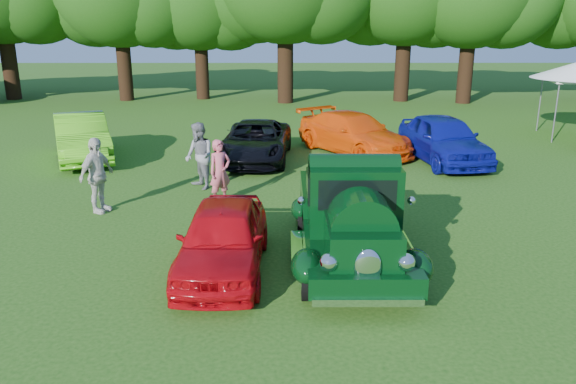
{
  "coord_description": "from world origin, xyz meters",
  "views": [
    {
      "loc": [
        -0.51,
        -10.62,
        4.59
      ],
      "look_at": [
        -0.46,
        1.01,
        1.1
      ],
      "focal_mm": 35.0,
      "sensor_mm": 36.0,
      "label": 1
    }
  ],
  "objects_px": {
    "hero_pickup": "(351,218)",
    "back_car_black": "(256,141)",
    "back_car_blue": "(444,139)",
    "spectator_white": "(97,175)",
    "red_convertible": "(223,238)",
    "spectator_pink": "(220,172)",
    "back_car_lime": "(82,137)",
    "spectator_grey": "(199,156)",
    "back_car_orange": "(354,133)"
  },
  "relations": [
    {
      "from": "hero_pickup",
      "to": "back_car_black",
      "type": "bearing_deg",
      "value": 105.3
    },
    {
      "from": "spectator_grey",
      "to": "spectator_white",
      "type": "height_order",
      "value": "spectator_grey"
    },
    {
      "from": "red_convertible",
      "to": "spectator_grey",
      "type": "height_order",
      "value": "spectator_grey"
    },
    {
      "from": "spectator_white",
      "to": "spectator_grey",
      "type": "bearing_deg",
      "value": -22.96
    },
    {
      "from": "back_car_lime",
      "to": "spectator_pink",
      "type": "relative_size",
      "value": 2.82
    },
    {
      "from": "back_car_black",
      "to": "back_car_blue",
      "type": "height_order",
      "value": "back_car_blue"
    },
    {
      "from": "spectator_white",
      "to": "back_car_orange",
      "type": "bearing_deg",
      "value": -23.28
    },
    {
      "from": "back_car_blue",
      "to": "spectator_grey",
      "type": "height_order",
      "value": "spectator_grey"
    },
    {
      "from": "hero_pickup",
      "to": "back_car_black",
      "type": "xyz_separation_m",
      "value": [
        -2.35,
        8.59,
        -0.21
      ]
    },
    {
      "from": "back_car_orange",
      "to": "back_car_black",
      "type": "bearing_deg",
      "value": 165.09
    },
    {
      "from": "back_car_orange",
      "to": "spectator_grey",
      "type": "relative_size",
      "value": 2.64
    },
    {
      "from": "spectator_pink",
      "to": "spectator_grey",
      "type": "bearing_deg",
      "value": 82.33
    },
    {
      "from": "back_car_lime",
      "to": "hero_pickup",
      "type": "bearing_deg",
      "value": -68.8
    },
    {
      "from": "back_car_blue",
      "to": "spectator_pink",
      "type": "xyz_separation_m",
      "value": [
        -7.14,
        -4.58,
        0.04
      ]
    },
    {
      "from": "back_car_orange",
      "to": "back_car_blue",
      "type": "distance_m",
      "value": 3.25
    },
    {
      "from": "spectator_pink",
      "to": "back_car_blue",
      "type": "bearing_deg",
      "value": -3.43
    },
    {
      "from": "back_car_black",
      "to": "back_car_orange",
      "type": "bearing_deg",
      "value": 21.89
    },
    {
      "from": "red_convertible",
      "to": "spectator_pink",
      "type": "height_order",
      "value": "spectator_pink"
    },
    {
      "from": "back_car_black",
      "to": "spectator_white",
      "type": "height_order",
      "value": "spectator_white"
    },
    {
      "from": "back_car_black",
      "to": "spectator_pink",
      "type": "xyz_separation_m",
      "value": [
        -0.68,
        -4.85,
        0.18
      ]
    },
    {
      "from": "back_car_blue",
      "to": "spectator_grey",
      "type": "xyz_separation_m",
      "value": [
        -7.89,
        -3.21,
        0.15
      ]
    },
    {
      "from": "spectator_grey",
      "to": "spectator_white",
      "type": "relative_size",
      "value": 1.0
    },
    {
      "from": "red_convertible",
      "to": "hero_pickup",
      "type": "bearing_deg",
      "value": 13.54
    },
    {
      "from": "back_car_blue",
      "to": "spectator_white",
      "type": "distance_m",
      "value": 11.45
    },
    {
      "from": "back_car_black",
      "to": "back_car_blue",
      "type": "distance_m",
      "value": 6.47
    },
    {
      "from": "back_car_lime",
      "to": "back_car_blue",
      "type": "xyz_separation_m",
      "value": [
        12.54,
        -0.43,
        0.02
      ]
    },
    {
      "from": "spectator_white",
      "to": "hero_pickup",
      "type": "bearing_deg",
      "value": -92.78
    },
    {
      "from": "back_car_orange",
      "to": "back_car_blue",
      "type": "bearing_deg",
      "value": -58.87
    },
    {
      "from": "back_car_orange",
      "to": "spectator_grey",
      "type": "distance_m",
      "value": 6.79
    },
    {
      "from": "back_car_orange",
      "to": "spectator_white",
      "type": "height_order",
      "value": "spectator_white"
    },
    {
      "from": "hero_pickup",
      "to": "spectator_grey",
      "type": "xyz_separation_m",
      "value": [
        -3.78,
        5.12,
        0.08
      ]
    },
    {
      "from": "hero_pickup",
      "to": "back_car_lime",
      "type": "distance_m",
      "value": 12.15
    },
    {
      "from": "hero_pickup",
      "to": "back_car_lime",
      "type": "xyz_separation_m",
      "value": [
        -8.43,
        8.75,
        -0.09
      ]
    },
    {
      "from": "back_car_lime",
      "to": "back_car_black",
      "type": "relative_size",
      "value": 0.99
    },
    {
      "from": "back_car_lime",
      "to": "spectator_white",
      "type": "relative_size",
      "value": 2.51
    },
    {
      "from": "back_car_lime",
      "to": "spectator_pink",
      "type": "distance_m",
      "value": 7.36
    },
    {
      "from": "hero_pickup",
      "to": "red_convertible",
      "type": "relative_size",
      "value": 1.32
    },
    {
      "from": "back_car_black",
      "to": "red_convertible",
      "type": "bearing_deg",
      "value": -87.11
    },
    {
      "from": "red_convertible",
      "to": "back_car_lime",
      "type": "xyz_separation_m",
      "value": [
        -5.93,
        9.31,
        0.12
      ]
    },
    {
      "from": "spectator_pink",
      "to": "red_convertible",
      "type": "bearing_deg",
      "value": -119.05
    },
    {
      "from": "back_car_lime",
      "to": "back_car_orange",
      "type": "distance_m",
      "value": 9.67
    },
    {
      "from": "red_convertible",
      "to": "spectator_grey",
      "type": "xyz_separation_m",
      "value": [
        -1.28,
        5.67,
        0.29
      ]
    },
    {
      "from": "back_car_orange",
      "to": "back_car_blue",
      "type": "xyz_separation_m",
      "value": [
        2.92,
        -1.42,
        0.08
      ]
    },
    {
      "from": "back_car_black",
      "to": "spectator_grey",
      "type": "height_order",
      "value": "spectator_grey"
    },
    {
      "from": "back_car_orange",
      "to": "back_car_blue",
      "type": "relative_size",
      "value": 1.06
    },
    {
      "from": "spectator_pink",
      "to": "spectator_white",
      "type": "xyz_separation_m",
      "value": [
        -2.99,
        -0.76,
        0.1
      ]
    },
    {
      "from": "red_convertible",
      "to": "back_car_black",
      "type": "relative_size",
      "value": 0.81
    },
    {
      "from": "back_car_lime",
      "to": "back_car_orange",
      "type": "xyz_separation_m",
      "value": [
        9.62,
        0.99,
        -0.06
      ]
    },
    {
      "from": "red_convertible",
      "to": "back_car_lime",
      "type": "relative_size",
      "value": 0.82
    },
    {
      "from": "back_car_black",
      "to": "spectator_grey",
      "type": "relative_size",
      "value": 2.54
    }
  ]
}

